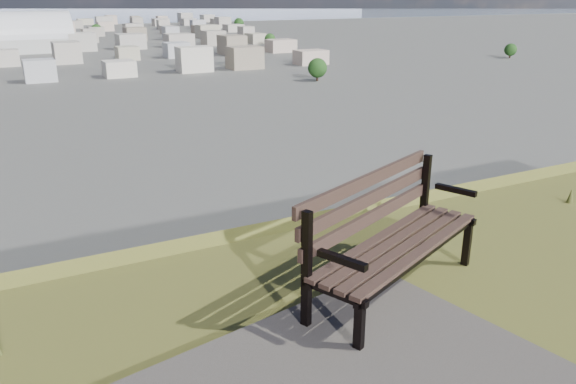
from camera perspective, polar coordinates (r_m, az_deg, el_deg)
park_bench at (r=4.71m, az=10.15°, el=-3.85°), size 2.02×1.33×1.01m
arena at (r=308.46m, az=-26.71°, el=13.61°), size 59.65×26.14×24.98m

